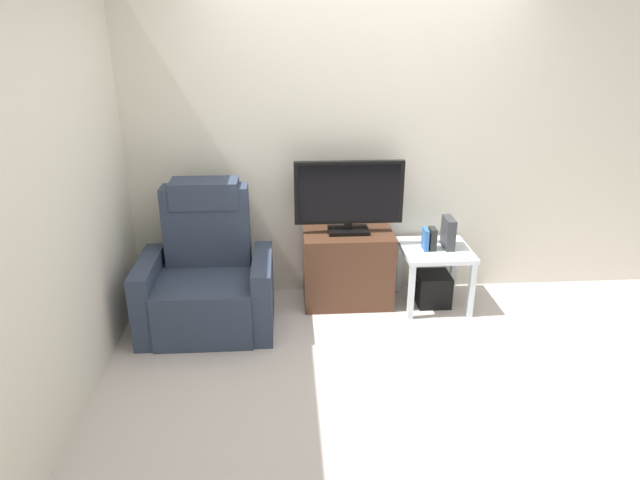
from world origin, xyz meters
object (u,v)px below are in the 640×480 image
Objects in this scene: book_middle at (432,239)px; tv_stand at (348,268)px; subwoofer_box at (433,289)px; book_leftmost at (425,239)px; side_table at (435,257)px; recliner_armchair at (207,279)px; game_console at (448,233)px; television at (349,196)px.

tv_stand is at bearing 171.80° from book_middle.
subwoofer_box is (0.70, -0.07, -0.18)m from tv_stand.
book_leftmost is (-0.10, -0.02, 0.45)m from subwoofer_box.
book_leftmost is 0.06m from book_middle.
book_middle is at bearing -8.20° from tv_stand.
tv_stand is at bearing 171.03° from book_leftmost.
side_table is at bearing 11.31° from book_leftmost.
recliner_armchair is (-1.10, -0.27, 0.07)m from tv_stand.
side_table is (0.70, -0.07, 0.11)m from tv_stand.
subwoofer_box is at bearing 11.31° from book_leftmost.
side_table is 0.22m from game_console.
subwoofer_box is (-0.00, 0.00, -0.28)m from side_table.
side_table is (1.80, 0.20, 0.04)m from recliner_armchair.
recliner_armchair is 4.11× the size of subwoofer_box.
game_console is (0.13, 0.03, 0.04)m from book_middle.
game_console is (0.79, -0.08, -0.30)m from television.
game_console reaches higher than book_middle.
television is 4.92× the size of book_leftmost.
tv_stand is 4.04× the size of book_middle.
recliner_armchair is 6.09× the size of book_middle.
book_middle is (-0.04, -0.02, 0.17)m from side_table.
recliner_armchair is at bearing -174.01° from book_leftmost.
book_middle reaches higher than book_leftmost.
tv_stand is at bearing 175.33° from game_console.
television is at bearing 24.62° from recliner_armchair.
tv_stand is 2.89× the size of game_console.
tv_stand is at bearing 23.70° from recliner_armchair.
book_middle is at bearing -9.81° from television.
tv_stand is at bearing -90.00° from television.
book_middle is at bearing 15.56° from recliner_armchair.
game_console reaches higher than tv_stand.
television reaches higher than side_table.
subwoofer_box is 0.46m from book_leftmost.
side_table is at bearing 16.05° from recliner_armchair.
recliner_armchair is at bearing -173.71° from game_console.
television is at bearing 173.97° from game_console.
television is 0.87m from side_table.
book_leftmost is (1.70, 0.18, 0.21)m from recliner_armchair.
game_console reaches higher than side_table.
recliner_armchair is 6.23× the size of book_leftmost.
recliner_armchair is 4.35× the size of game_console.
book_middle is (-0.04, -0.02, 0.45)m from subwoofer_box.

